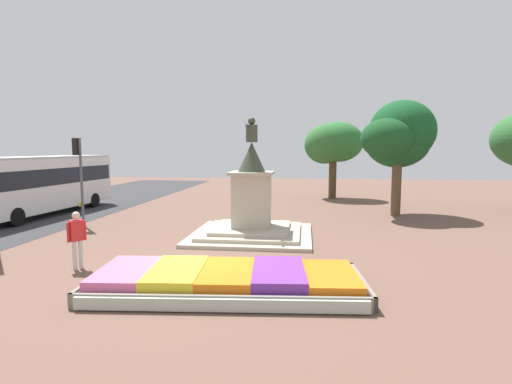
{
  "coord_description": "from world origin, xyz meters",
  "views": [
    {
      "loc": [
        3.11,
        -11.06,
        3.68
      ],
      "look_at": [
        1.41,
        2.63,
        2.18
      ],
      "focal_mm": 28.0,
      "sensor_mm": 36.0,
      "label": 1
    }
  ],
  "objects_px": {
    "statue_monument": "(252,210)",
    "pedestrian_with_handbag": "(77,236)",
    "flower_planter": "(226,281)",
    "traffic_light_far_corner": "(79,166)",
    "city_bus": "(36,182)"
  },
  "relations": [
    {
      "from": "city_bus",
      "to": "traffic_light_far_corner",
      "type": "bearing_deg",
      "value": -31.73
    },
    {
      "from": "flower_planter",
      "to": "traffic_light_far_corner",
      "type": "height_order",
      "value": "traffic_light_far_corner"
    },
    {
      "from": "statue_monument",
      "to": "city_bus",
      "type": "relative_size",
      "value": 0.47
    },
    {
      "from": "statue_monument",
      "to": "traffic_light_far_corner",
      "type": "height_order",
      "value": "statue_monument"
    },
    {
      "from": "statue_monument",
      "to": "traffic_light_far_corner",
      "type": "distance_m",
      "value": 8.63
    },
    {
      "from": "flower_planter",
      "to": "traffic_light_far_corner",
      "type": "relative_size",
      "value": 1.74
    },
    {
      "from": "statue_monument",
      "to": "pedestrian_with_handbag",
      "type": "distance_m",
      "value": 7.04
    },
    {
      "from": "pedestrian_with_handbag",
      "to": "traffic_light_far_corner",
      "type": "bearing_deg",
      "value": 119.81
    },
    {
      "from": "traffic_light_far_corner",
      "to": "city_bus",
      "type": "xyz_separation_m",
      "value": [
        -4.03,
        2.49,
        -0.97
      ]
    },
    {
      "from": "traffic_light_far_corner",
      "to": "statue_monument",
      "type": "bearing_deg",
      "value": -8.11
    },
    {
      "from": "flower_planter",
      "to": "city_bus",
      "type": "relative_size",
      "value": 0.68
    },
    {
      "from": "statue_monument",
      "to": "pedestrian_with_handbag",
      "type": "bearing_deg",
      "value": -131.64
    },
    {
      "from": "flower_planter",
      "to": "pedestrian_with_handbag",
      "type": "bearing_deg",
      "value": 164.9
    },
    {
      "from": "traffic_light_far_corner",
      "to": "pedestrian_with_handbag",
      "type": "bearing_deg",
      "value": -60.19
    },
    {
      "from": "city_bus",
      "to": "pedestrian_with_handbag",
      "type": "relative_size",
      "value": 5.99
    }
  ]
}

